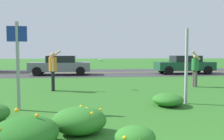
{
  "coord_description": "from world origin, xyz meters",
  "views": [
    {
      "loc": [
        -0.9,
        -2.28,
        1.67
      ],
      "look_at": [
        0.24,
        8.58,
        0.91
      ],
      "focal_mm": 39.53,
      "sensor_mm": 36.0,
      "label": 1
    }
  ],
  "objects_px": {
    "sign_post_by_roadside": "(186,66)",
    "frisbee_white": "(101,60)",
    "person_catcher_green_shirt": "(195,67)",
    "car_dark_green_center_left": "(184,64)",
    "car_gray_center_right": "(60,65)",
    "person_thrower_orange_shirt": "(53,68)",
    "sign_post_near_path": "(18,57)"
  },
  "relations": [
    {
      "from": "sign_post_by_roadside",
      "to": "frisbee_white",
      "type": "height_order",
      "value": "sign_post_by_roadside"
    },
    {
      "from": "person_catcher_green_shirt",
      "to": "car_dark_green_center_left",
      "type": "relative_size",
      "value": 0.4
    },
    {
      "from": "car_gray_center_right",
      "to": "car_dark_green_center_left",
      "type": "bearing_deg",
      "value": 0.0
    },
    {
      "from": "person_catcher_green_shirt",
      "to": "car_gray_center_right",
      "type": "height_order",
      "value": "person_catcher_green_shirt"
    },
    {
      "from": "person_thrower_orange_shirt",
      "to": "car_gray_center_right",
      "type": "distance_m",
      "value": 7.97
    },
    {
      "from": "person_thrower_orange_shirt",
      "to": "person_catcher_green_shirt",
      "type": "relative_size",
      "value": 1.01
    },
    {
      "from": "sign_post_near_path",
      "to": "person_thrower_orange_shirt",
      "type": "xyz_separation_m",
      "value": [
        0.51,
        3.65,
        -0.54
      ]
    },
    {
      "from": "sign_post_near_path",
      "to": "person_catcher_green_shirt",
      "type": "distance_m",
      "value": 8.42
    },
    {
      "from": "frisbee_white",
      "to": "sign_post_by_roadside",
      "type": "bearing_deg",
      "value": -55.04
    },
    {
      "from": "person_catcher_green_shirt",
      "to": "sign_post_near_path",
      "type": "bearing_deg",
      "value": -149.97
    },
    {
      "from": "sign_post_near_path",
      "to": "person_thrower_orange_shirt",
      "type": "bearing_deg",
      "value": 82.03
    },
    {
      "from": "sign_post_near_path",
      "to": "car_gray_center_right",
      "type": "height_order",
      "value": "sign_post_near_path"
    },
    {
      "from": "person_catcher_green_shirt",
      "to": "car_dark_green_center_left",
      "type": "height_order",
      "value": "person_catcher_green_shirt"
    },
    {
      "from": "sign_post_by_roadside",
      "to": "car_gray_center_right",
      "type": "height_order",
      "value": "sign_post_by_roadside"
    },
    {
      "from": "sign_post_near_path",
      "to": "car_gray_center_right",
      "type": "relative_size",
      "value": 0.57
    },
    {
      "from": "person_thrower_orange_shirt",
      "to": "person_catcher_green_shirt",
      "type": "distance_m",
      "value": 6.78
    },
    {
      "from": "sign_post_by_roadside",
      "to": "frisbee_white",
      "type": "relative_size",
      "value": 9.19
    },
    {
      "from": "car_gray_center_right",
      "to": "person_thrower_orange_shirt",
      "type": "bearing_deg",
      "value": -86.47
    },
    {
      "from": "sign_post_by_roadside",
      "to": "person_catcher_green_shirt",
      "type": "bearing_deg",
      "value": 61.67
    },
    {
      "from": "person_thrower_orange_shirt",
      "to": "frisbee_white",
      "type": "height_order",
      "value": "person_thrower_orange_shirt"
    },
    {
      "from": "frisbee_white",
      "to": "car_dark_green_center_left",
      "type": "bearing_deg",
      "value": 46.81
    },
    {
      "from": "person_catcher_green_shirt",
      "to": "frisbee_white",
      "type": "height_order",
      "value": "person_catcher_green_shirt"
    },
    {
      "from": "person_thrower_orange_shirt",
      "to": "car_gray_center_right",
      "type": "bearing_deg",
      "value": 93.53
    },
    {
      "from": "car_dark_green_center_left",
      "to": "person_catcher_green_shirt",
      "type": "bearing_deg",
      "value": -108.75
    },
    {
      "from": "sign_post_near_path",
      "to": "car_dark_green_center_left",
      "type": "bearing_deg",
      "value": 49.87
    },
    {
      "from": "sign_post_near_path",
      "to": "frisbee_white",
      "type": "distance_m",
      "value": 4.83
    },
    {
      "from": "frisbee_white",
      "to": "car_dark_green_center_left",
      "type": "distance_m",
      "value": 10.41
    },
    {
      "from": "person_thrower_orange_shirt",
      "to": "frisbee_white",
      "type": "distance_m",
      "value": 2.21
    },
    {
      "from": "frisbee_white",
      "to": "car_gray_center_right",
      "type": "bearing_deg",
      "value": 109.23
    },
    {
      "from": "frisbee_white",
      "to": "car_dark_green_center_left",
      "type": "relative_size",
      "value": 0.06
    },
    {
      "from": "person_catcher_green_shirt",
      "to": "car_dark_green_center_left",
      "type": "xyz_separation_m",
      "value": [
        2.51,
        7.4,
        -0.22
      ]
    },
    {
      "from": "person_thrower_orange_shirt",
      "to": "sign_post_by_roadside",
      "type": "bearing_deg",
      "value": -34.82
    }
  ]
}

